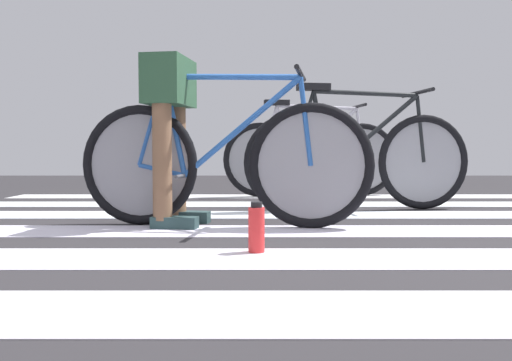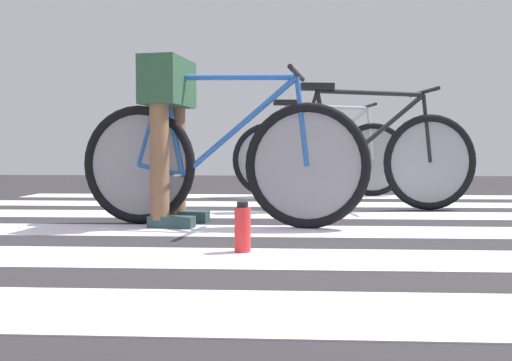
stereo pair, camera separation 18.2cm
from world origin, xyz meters
name	(u,v)px [view 2 (the right image)]	position (x,y,z in m)	size (l,w,h in m)	color
ground	(300,236)	(0.00, 0.00, 0.01)	(18.00, 14.00, 0.02)	#2A282B
crosswalk_markings	(300,243)	(-0.01, -0.28, 0.02)	(5.44, 5.77, 0.00)	silver
bicycle_1_of_3	(219,161)	(-0.46, 0.29, 0.41)	(1.72, 0.54, 0.93)	black
cyclist_1_of_3	(169,118)	(-0.77, 0.34, 0.66)	(0.37, 0.44, 0.99)	brown
bicycle_2_of_3	(363,159)	(0.50, 1.17, 0.41)	(1.73, 0.53, 0.93)	black
bicycle_3_of_3	(321,157)	(0.28, 2.45, 0.41)	(1.73, 0.52, 0.93)	black
water_bottle	(243,229)	(-0.26, -0.54, 0.13)	(0.07, 0.07, 0.22)	red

